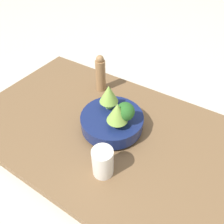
% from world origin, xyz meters
% --- Properties ---
extents(ground_plane, '(6.00, 6.00, 0.00)m').
position_xyz_m(ground_plane, '(0.00, 0.00, 0.00)').
color(ground_plane, beige).
extents(table, '(1.04, 0.62, 0.04)m').
position_xyz_m(table, '(0.00, 0.00, 0.02)').
color(table, brown).
rests_on(table, ground_plane).
extents(bowl, '(0.23, 0.23, 0.06)m').
position_xyz_m(bowl, '(-0.03, -0.01, 0.08)').
color(bowl, navy).
rests_on(bowl, table).
extents(romanesco_piece_far, '(0.07, 0.07, 0.10)m').
position_xyz_m(romanesco_piece_far, '(-0.06, 0.02, 0.16)').
color(romanesco_piece_far, '#6BA34C').
rests_on(romanesco_piece_far, bowl).
extents(broccoli_floret_left, '(0.06, 0.06, 0.08)m').
position_xyz_m(broccoli_floret_left, '(-0.08, -0.01, 0.15)').
color(broccoli_floret_left, '#7AB256').
rests_on(broccoli_floret_left, bowl).
extents(romanesco_piece_near, '(0.07, 0.07, 0.10)m').
position_xyz_m(romanesco_piece_near, '(0.01, -0.05, 0.16)').
color(romanesco_piece_near, '#7AB256').
rests_on(romanesco_piece_near, bowl).
extents(cup, '(0.07, 0.07, 0.10)m').
position_xyz_m(cup, '(-0.10, 0.16, 0.09)').
color(cup, silver).
rests_on(cup, table).
extents(pepper_mill, '(0.04, 0.04, 0.17)m').
position_xyz_m(pepper_mill, '(0.15, -0.19, 0.12)').
color(pepper_mill, '#997047').
rests_on(pepper_mill, table).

